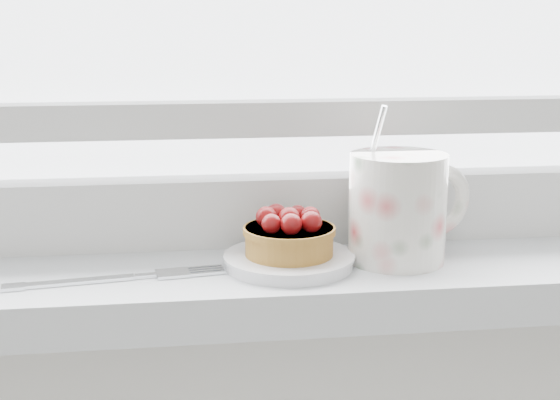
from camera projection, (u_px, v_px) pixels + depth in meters
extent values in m
cube|color=silver|center=(281.00, 280.00, 0.76)|extent=(1.60, 0.20, 0.04)
cube|color=silver|center=(272.00, 208.00, 0.82)|extent=(1.30, 0.05, 0.07)
cube|color=silver|center=(272.00, 118.00, 0.79)|extent=(1.30, 0.04, 0.04)
cylinder|color=silver|center=(289.00, 261.00, 0.73)|extent=(0.12, 0.12, 0.01)
cylinder|color=brown|center=(289.00, 241.00, 0.73)|extent=(0.08, 0.08, 0.03)
cylinder|color=brown|center=(289.00, 230.00, 0.73)|extent=(0.09, 0.09, 0.01)
sphere|color=#4B0001|center=(289.00, 218.00, 0.73)|extent=(0.02, 0.02, 0.02)
sphere|color=#4B0001|center=(310.00, 216.00, 0.73)|extent=(0.02, 0.02, 0.02)
sphere|color=#4B0001|center=(298.00, 214.00, 0.74)|extent=(0.02, 0.02, 0.02)
sphere|color=#4B0001|center=(276.00, 214.00, 0.74)|extent=(0.02, 0.02, 0.02)
sphere|color=#4B0001|center=(266.00, 217.00, 0.73)|extent=(0.02, 0.02, 0.02)
sphere|color=#4B0001|center=(271.00, 224.00, 0.71)|extent=(0.02, 0.02, 0.02)
sphere|color=#4B0001|center=(291.00, 224.00, 0.70)|extent=(0.02, 0.02, 0.02)
sphere|color=#4B0001|center=(311.00, 222.00, 0.71)|extent=(0.02, 0.02, 0.02)
cylinder|color=silver|center=(397.00, 208.00, 0.74)|extent=(0.12, 0.12, 0.10)
cylinder|color=black|center=(399.00, 158.00, 0.73)|extent=(0.08, 0.08, 0.01)
torus|color=silver|center=(440.00, 200.00, 0.77)|extent=(0.07, 0.04, 0.07)
cylinder|color=silver|center=(376.00, 138.00, 0.74)|extent=(0.02, 0.03, 0.06)
cube|color=silver|center=(74.00, 282.00, 0.69)|extent=(0.11, 0.03, 0.00)
cube|color=silver|center=(13.00, 287.00, 0.67)|extent=(0.02, 0.02, 0.00)
cube|color=silver|center=(146.00, 276.00, 0.70)|extent=(0.02, 0.01, 0.00)
cube|color=silver|center=(173.00, 273.00, 0.71)|extent=(0.03, 0.03, 0.00)
cube|color=silver|center=(208.00, 274.00, 0.71)|extent=(0.03, 0.01, 0.00)
cube|color=silver|center=(206.00, 272.00, 0.72)|extent=(0.03, 0.01, 0.00)
cube|color=silver|center=(205.00, 269.00, 0.72)|extent=(0.03, 0.01, 0.00)
cube|color=silver|center=(204.00, 267.00, 0.73)|extent=(0.03, 0.01, 0.00)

